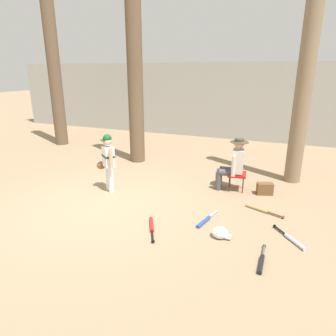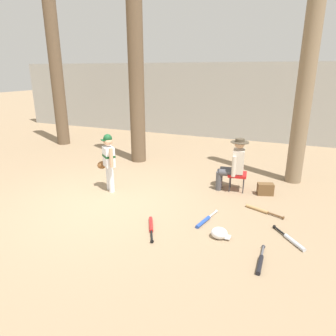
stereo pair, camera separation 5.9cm
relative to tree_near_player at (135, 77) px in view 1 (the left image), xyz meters
The scene contains 15 objects.
ground_plane 4.00m from the tree_near_player, 75.32° to the right, with size 60.00×60.00×0.00m, color #937A5B.
concrete_back_wall 4.43m from the tree_near_player, 79.24° to the left, with size 18.00×0.36×2.89m, color #9E9E99.
tree_near_player is the anchor object (origin of this frame).
tree_behind_spectator 4.35m from the tree_near_player, ahead, with size 0.63×0.63×5.75m.
young_ballplayer 2.96m from the tree_near_player, 77.41° to the right, with size 0.59×0.41×1.31m.
folding_stool 3.99m from the tree_near_player, 21.18° to the right, with size 0.45×0.45×0.41m.
seated_spectator 3.78m from the tree_near_player, 21.98° to the right, with size 0.67×0.54×1.20m.
handbag_beside_stool 4.63m from the tree_near_player, 18.22° to the right, with size 0.34×0.18×0.26m, color brown.
tree_far_left 3.76m from the tree_near_player, 166.42° to the left, with size 0.74×0.74×6.72m.
bat_wood_tan 4.99m from the tree_near_player, 29.46° to the right, with size 0.75×0.35×0.07m.
bat_blue_youth 4.85m from the tree_near_player, 45.50° to the right, with size 0.22×0.75×0.07m.
bat_black_composite 6.10m from the tree_near_player, 44.09° to the right, with size 0.07×0.71×0.07m.
bat_red_barrel 4.80m from the tree_near_player, 58.91° to the right, with size 0.43×0.74×0.07m.
bat_aluminum_silver 5.91m from the tree_near_player, 35.07° to the right, with size 0.53×0.63×0.07m.
batting_helmet_white 5.31m from the tree_near_player, 45.79° to the right, with size 0.32×0.25×0.19m.
Camera 1 is at (3.38, -4.72, 2.62)m, focal length 32.37 mm.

